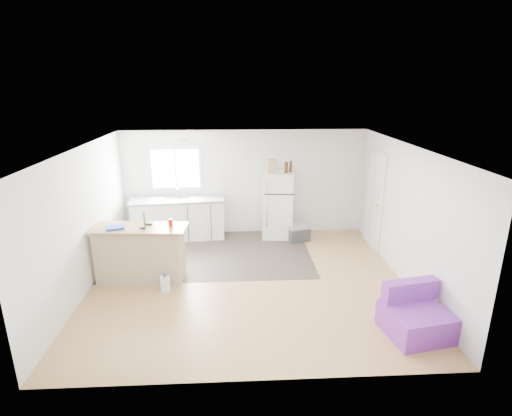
# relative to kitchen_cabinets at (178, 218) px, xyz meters

# --- Properties ---
(room) EXTENTS (5.51, 5.01, 2.41)m
(room) POSITION_rel_kitchen_cabinets_xyz_m (1.51, -2.18, 0.73)
(room) COLOR #A88246
(room) RESTS_ON ground
(vinyl_zone) EXTENTS (4.05, 2.50, 0.00)m
(vinyl_zone) POSITION_rel_kitchen_cabinets_xyz_m (0.79, -0.93, -0.47)
(vinyl_zone) COLOR #302A24
(vinyl_zone) RESTS_ON floor
(window) EXTENTS (1.18, 0.06, 0.98)m
(window) POSITION_rel_kitchen_cabinets_xyz_m (-0.04, 0.31, 1.08)
(window) COLOR white
(window) RESTS_ON back_wall
(interior_door) EXTENTS (0.11, 0.92, 2.10)m
(interior_door) POSITION_rel_kitchen_cabinets_xyz_m (4.24, -0.63, 0.55)
(interior_door) COLOR white
(interior_door) RESTS_ON right_wall
(ceiling_fixture) EXTENTS (0.30, 0.30, 0.07)m
(ceiling_fixture) POSITION_rel_kitchen_cabinets_xyz_m (0.31, -0.98, 1.89)
(ceiling_fixture) COLOR white
(ceiling_fixture) RESTS_ON ceiling
(kitchen_cabinets) EXTENTS (2.13, 0.85, 1.21)m
(kitchen_cabinets) POSITION_rel_kitchen_cabinets_xyz_m (0.00, 0.00, 0.00)
(kitchen_cabinets) COLOR white
(kitchen_cabinets) RESTS_ON floor
(peninsula) EXTENTS (1.67, 0.74, 1.00)m
(peninsula) POSITION_rel_kitchen_cabinets_xyz_m (-0.40, -1.99, 0.04)
(peninsula) COLOR tan
(peninsula) RESTS_ON floor
(refrigerator) EXTENTS (0.72, 0.69, 1.51)m
(refrigerator) POSITION_rel_kitchen_cabinets_xyz_m (2.24, -0.01, 0.28)
(refrigerator) COLOR white
(refrigerator) RESTS_ON floor
(cooler) EXTENTS (0.55, 0.45, 0.36)m
(cooler) POSITION_rel_kitchen_cabinets_xyz_m (2.69, -0.31, -0.29)
(cooler) COLOR #323235
(cooler) RESTS_ON floor
(purple_seat) EXTENTS (0.95, 0.92, 0.68)m
(purple_seat) POSITION_rel_kitchen_cabinets_xyz_m (3.80, -3.82, -0.22)
(purple_seat) COLOR purple
(purple_seat) RESTS_ON floor
(cleaner_jug) EXTENTS (0.15, 0.11, 0.32)m
(cleaner_jug) POSITION_rel_kitchen_cabinets_xyz_m (0.08, -2.46, -0.33)
(cleaner_jug) COLOR white
(cleaner_jug) RESTS_ON floor
(mop) EXTENTS (0.26, 0.38, 1.35)m
(mop) POSITION_rel_kitchen_cabinets_xyz_m (-0.36, -2.13, -0.24)
(mop) COLOR green
(mop) RESTS_ON floor
(red_cup) EXTENTS (0.09, 0.09, 0.12)m
(red_cup) POSITION_rel_kitchen_cabinets_xyz_m (0.15, -1.95, 0.59)
(red_cup) COLOR red
(red_cup) RESTS_ON peninsula
(blue_tray) EXTENTS (0.35, 0.30, 0.04)m
(blue_tray) POSITION_rel_kitchen_cabinets_xyz_m (-0.78, -2.04, 0.55)
(blue_tray) COLOR #143DBF
(blue_tray) RESTS_ON peninsula
(tool_a) EXTENTS (0.15, 0.07, 0.03)m
(tool_a) POSITION_rel_kitchen_cabinets_xyz_m (-0.25, -1.88, 0.54)
(tool_a) COLOR black
(tool_a) RESTS_ON peninsula
(tool_b) EXTENTS (0.10, 0.05, 0.03)m
(tool_b) POSITION_rel_kitchen_cabinets_xyz_m (-0.30, -2.07, 0.54)
(tool_b) COLOR black
(tool_b) RESTS_ON peninsula
(cardboard_box) EXTENTS (0.21, 0.12, 0.30)m
(cardboard_box) POSITION_rel_kitchen_cabinets_xyz_m (2.09, -0.08, 1.19)
(cardboard_box) COLOR tan
(cardboard_box) RESTS_ON refrigerator
(bottle_left) EXTENTS (0.08, 0.08, 0.25)m
(bottle_left) POSITION_rel_kitchen_cabinets_xyz_m (2.41, -0.11, 1.16)
(bottle_left) COLOR #3D200B
(bottle_left) RESTS_ON refrigerator
(bottle_right) EXTENTS (0.07, 0.07, 0.25)m
(bottle_right) POSITION_rel_kitchen_cabinets_xyz_m (2.52, -0.02, 1.16)
(bottle_right) COLOR #3D200B
(bottle_right) RESTS_ON refrigerator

